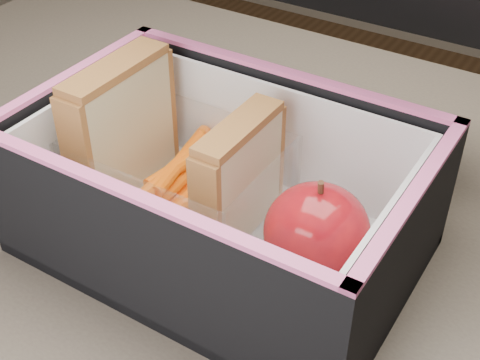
% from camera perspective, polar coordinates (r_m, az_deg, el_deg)
% --- Properties ---
extents(kitchen_table, '(1.20, 0.80, 0.75)m').
position_cam_1_polar(kitchen_table, '(0.59, 4.50, -14.50)').
color(kitchen_table, brown).
rests_on(kitchen_table, ground).
extents(lunch_bag, '(0.30, 0.33, 0.25)m').
position_cam_1_polar(lunch_bag, '(0.51, -1.22, 0.05)').
color(lunch_bag, black).
rests_on(lunch_bag, kitchen_table).
extents(plastic_tub, '(0.16, 0.11, 0.07)m').
position_cam_1_polar(plastic_tub, '(0.54, -5.19, 0.49)').
color(plastic_tub, white).
rests_on(plastic_tub, lunch_bag).
extents(sandwich_left, '(0.03, 0.10, 0.11)m').
position_cam_1_polar(sandwich_left, '(0.56, -10.08, 4.50)').
color(sandwich_left, '#CAB086').
rests_on(sandwich_left, plastic_tub).
extents(sandwich_right, '(0.02, 0.09, 0.10)m').
position_cam_1_polar(sandwich_right, '(0.50, -0.08, 0.13)').
color(sandwich_right, '#CAB086').
rests_on(sandwich_right, plastic_tub).
extents(carrot_sticks, '(0.05, 0.16, 0.03)m').
position_cam_1_polar(carrot_sticks, '(0.56, -5.00, 0.01)').
color(carrot_sticks, '#F04D00').
rests_on(carrot_sticks, plastic_tub).
extents(paper_napkin, '(0.08, 0.09, 0.01)m').
position_cam_1_polar(paper_napkin, '(0.50, 6.55, -7.38)').
color(paper_napkin, white).
rests_on(paper_napkin, lunch_bag).
extents(red_apple, '(0.09, 0.09, 0.08)m').
position_cam_1_polar(red_apple, '(0.48, 6.56, -4.42)').
color(red_apple, maroon).
rests_on(red_apple, paper_napkin).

